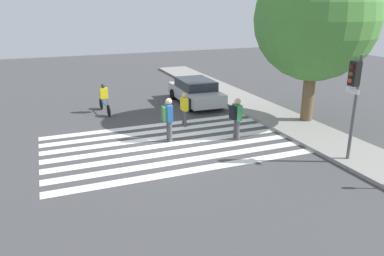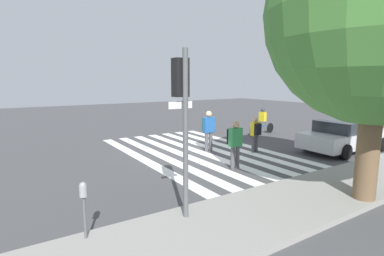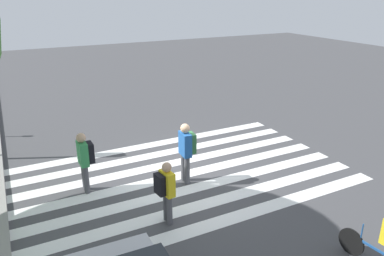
% 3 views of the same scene
% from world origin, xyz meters
% --- Properties ---
extents(ground_plane, '(60.00, 60.00, 0.00)m').
position_xyz_m(ground_plane, '(0.00, 0.00, 0.00)').
color(ground_plane, '#444447').
extents(crosswalk_stripes, '(5.84, 10.00, 0.01)m').
position_xyz_m(crosswalk_stripes, '(-0.00, 0.00, 0.00)').
color(crosswalk_stripes, white).
rests_on(crosswalk_stripes, ground_plane).
extents(pedestrian_adult_tall_backpack, '(0.50, 0.42, 1.78)m').
position_xyz_m(pedestrian_adult_tall_backpack, '(0.37, 2.89, 1.04)').
color(pedestrian_adult_tall_backpack, '#4C4C51').
rests_on(pedestrian_adult_tall_backpack, ground_plane).
extents(pedestrian_adult_yellow_jacket, '(0.47, 0.41, 1.62)m').
position_xyz_m(pedestrian_adult_yellow_jacket, '(-2.07, 1.50, 0.95)').
color(pedestrian_adult_yellow_jacket, '#4C4C51').
rests_on(pedestrian_adult_yellow_jacket, ground_plane).
extents(pedestrian_adult_blue_shirt, '(0.53, 0.45, 1.85)m').
position_xyz_m(pedestrian_adult_blue_shirt, '(-0.43, 0.13, 1.08)').
color(pedestrian_adult_blue_shirt, '#4C4C51').
rests_on(pedestrian_adult_blue_shirt, ground_plane).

